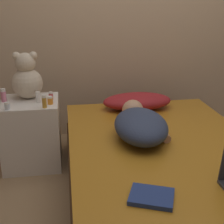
{
  "coord_description": "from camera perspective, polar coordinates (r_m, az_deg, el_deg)",
  "views": [
    {
      "loc": [
        -0.64,
        -1.81,
        1.36
      ],
      "look_at": [
        -0.33,
        0.25,
        0.59
      ],
      "focal_mm": 50.0,
      "sensor_mm": 36.0,
      "label": 1
    }
  ],
  "objects": [
    {
      "name": "bottle_red",
      "position": [
        2.61,
        -11.12,
        2.91
      ],
      "size": [
        0.04,
        0.04,
        0.07
      ],
      "color": "#B72D2D",
      "rests_on": "nightstand"
    },
    {
      "name": "teddy_bear",
      "position": [
        2.66,
        -15.3,
        5.96
      ],
      "size": [
        0.25,
        0.25,
        0.39
      ],
      "color": "beige",
      "rests_on": "nightstand"
    },
    {
      "name": "book",
      "position": [
        1.62,
        7.25,
        -15.08
      ],
      "size": [
        0.27,
        0.24,
        0.02
      ],
      "rotation": [
        0.0,
        0.0,
        -0.39
      ],
      "color": "navy",
      "rests_on": "bed"
    },
    {
      "name": "wall_back",
      "position": [
        3.15,
        3.41,
        19.17
      ],
      "size": [
        8.0,
        0.06,
        2.6
      ],
      "color": "tan",
      "rests_on": "ground_plane"
    },
    {
      "name": "bottle_amber",
      "position": [
        2.42,
        -12.28,
        1.9
      ],
      "size": [
        0.03,
        0.03,
        0.1
      ],
      "color": "gold",
      "rests_on": "nightstand"
    },
    {
      "name": "ground_plane",
      "position": [
        2.35,
        9.33,
        -15.38
      ],
      "size": [
        12.0,
        12.0,
        0.0
      ],
      "primitive_type": "plane",
      "color": "#937551"
    },
    {
      "name": "bottle_pink",
      "position": [
        2.65,
        -19.23,
        2.89
      ],
      "size": [
        0.04,
        0.04,
        0.11
      ],
      "color": "pink",
      "rests_on": "nightstand"
    },
    {
      "name": "bottle_clear",
      "position": [
        2.46,
        -18.63,
        1.04
      ],
      "size": [
        0.04,
        0.04,
        0.06
      ],
      "color": "silver",
      "rests_on": "nightstand"
    },
    {
      "name": "bottle_white",
      "position": [
        2.55,
        -13.37,
        2.63
      ],
      "size": [
        0.04,
        0.04,
        0.09
      ],
      "color": "white",
      "rests_on": "nightstand"
    },
    {
      "name": "bed",
      "position": [
        2.24,
        9.63,
        -11.13
      ],
      "size": [
        1.32,
        1.99,
        0.41
      ],
      "color": "#4C331E",
      "rests_on": "ground_plane"
    },
    {
      "name": "nightstand",
      "position": [
        2.72,
        -14.43,
        -3.69
      ],
      "size": [
        0.47,
        0.46,
        0.57
      ],
      "color": "silver",
      "rests_on": "ground_plane"
    },
    {
      "name": "person_lying",
      "position": [
        2.24,
        5.17,
        -2.2
      ],
      "size": [
        0.4,
        0.73,
        0.2
      ],
      "rotation": [
        0.0,
        0.0,
        -0.05
      ],
      "color": "#2D3851",
      "rests_on": "bed"
    },
    {
      "name": "bottle_orange",
      "position": [
        2.5,
        -11.24,
        2.1
      ],
      "size": [
        0.04,
        0.04,
        0.06
      ],
      "color": "orange",
      "rests_on": "nightstand"
    },
    {
      "name": "pillow",
      "position": [
        2.8,
        4.62,
        1.98
      ],
      "size": [
        0.61,
        0.32,
        0.14
      ],
      "color": "maroon",
      "rests_on": "bed"
    }
  ]
}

